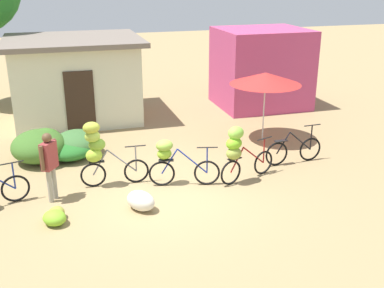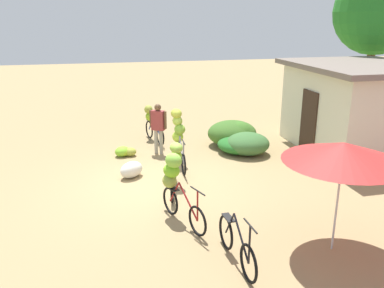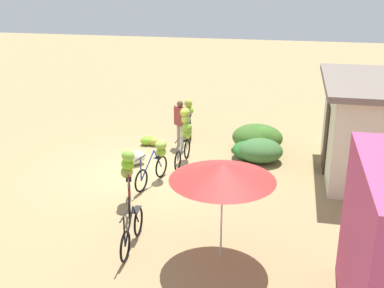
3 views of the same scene
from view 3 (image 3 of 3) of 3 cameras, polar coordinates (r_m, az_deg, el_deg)
name	(u,v)px [view 3 (image 3 of 3)]	position (r m, az deg, el deg)	size (l,w,h in m)	color
ground_plane	(146,175)	(14.02, -5.52, -3.67)	(60.00, 60.00, 0.00)	#998055
hedge_bush_front_left	(257,137)	(15.90, 7.83, 0.78)	(1.48, 1.66, 0.85)	#3B6625
hedge_bush_front_right	(262,140)	(15.73, 8.42, 0.54)	(1.00, 1.02, 0.84)	#3D6E25
hedge_bush_mid	(255,150)	(15.21, 7.59, -0.72)	(1.40, 1.46, 0.55)	#246724
hedge_bush_by_door	(260,151)	(14.97, 8.19, -0.78)	(1.30, 1.39, 0.69)	#3B6833
market_umbrella	(223,172)	(9.31, 3.68, -3.33)	(2.12, 2.12, 2.10)	beige
bicycle_leftmost	(189,114)	(17.30, -0.33, 3.56)	(1.63, 0.53, 1.23)	black
bicycle_near_pile	(185,131)	(14.68, -0.82, 1.56)	(1.65, 0.41, 1.65)	black
bicycle_center_loaded	(157,158)	(13.35, -4.21, -1.69)	(1.69, 0.56, 1.15)	black
bicycle_by_shop	(128,172)	(12.01, -7.66, -3.40)	(1.63, 0.69, 1.45)	black
bicycle_rightmost	(132,232)	(10.41, -7.20, -10.44)	(1.69, 0.17, 1.03)	black
banana_pile_on_ground	(150,141)	(16.34, -5.10, 0.39)	(0.66, 0.80, 0.31)	#98A138
produce_sack	(134,158)	(14.69, -6.95, -1.66)	(0.70, 0.44, 0.44)	silver
person_vendor	(180,119)	(15.82, -1.43, 2.99)	(0.39, 0.50, 1.61)	gray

